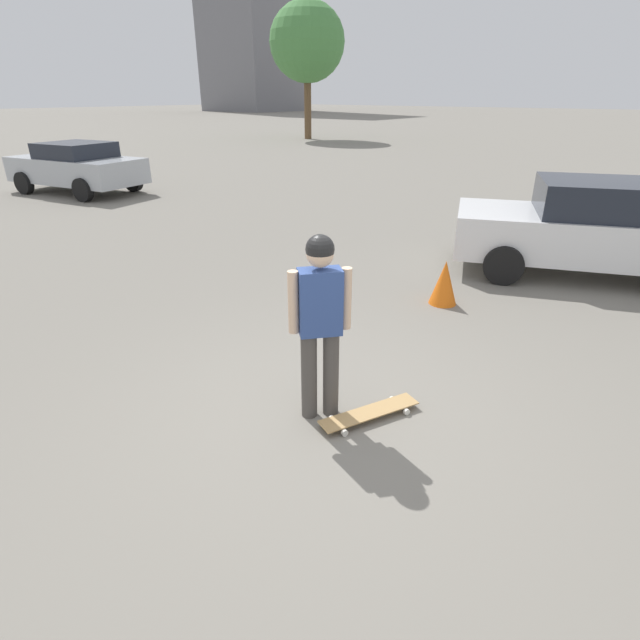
{
  "coord_description": "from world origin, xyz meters",
  "views": [
    {
      "loc": [
        2.39,
        -3.03,
        2.72
      ],
      "look_at": [
        0.0,
        0.0,
        0.96
      ],
      "focal_mm": 28.0,
      "sensor_mm": 36.0,
      "label": 1
    }
  ],
  "objects_px": {
    "person": "(320,315)",
    "skateboard": "(370,413)",
    "car_parked_near": "(589,228)",
    "traffic_cone": "(444,283)",
    "car_parked_far": "(77,167)"
  },
  "relations": [
    {
      "from": "person",
      "to": "skateboard",
      "type": "height_order",
      "value": "person"
    },
    {
      "from": "car_parked_near",
      "to": "traffic_cone",
      "type": "xyz_separation_m",
      "value": [
        -1.2,
        -2.59,
        -0.45
      ]
    },
    {
      "from": "car_parked_far",
      "to": "skateboard",
      "type": "bearing_deg",
      "value": 151.08
    },
    {
      "from": "skateboard",
      "to": "car_parked_near",
      "type": "bearing_deg",
      "value": -161.56
    },
    {
      "from": "skateboard",
      "to": "car_parked_near",
      "type": "height_order",
      "value": "car_parked_near"
    },
    {
      "from": "car_parked_near",
      "to": "person",
      "type": "bearing_deg",
      "value": 58.65
    },
    {
      "from": "person",
      "to": "car_parked_near",
      "type": "bearing_deg",
      "value": 32.03
    },
    {
      "from": "car_parked_far",
      "to": "car_parked_near",
      "type": "bearing_deg",
      "value": 174.61
    },
    {
      "from": "skateboard",
      "to": "car_parked_far",
      "type": "bearing_deg",
      "value": -84.34
    },
    {
      "from": "traffic_cone",
      "to": "skateboard",
      "type": "bearing_deg",
      "value": -76.67
    },
    {
      "from": "person",
      "to": "skateboard",
      "type": "relative_size",
      "value": 1.74
    },
    {
      "from": "skateboard",
      "to": "car_parked_far",
      "type": "distance_m",
      "value": 13.7
    },
    {
      "from": "person",
      "to": "car_parked_near",
      "type": "relative_size",
      "value": 0.39
    },
    {
      "from": "car_parked_near",
      "to": "traffic_cone",
      "type": "bearing_deg",
      "value": 42.67
    },
    {
      "from": "car_parked_near",
      "to": "car_parked_far",
      "type": "relative_size",
      "value": 1.01
    }
  ]
}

